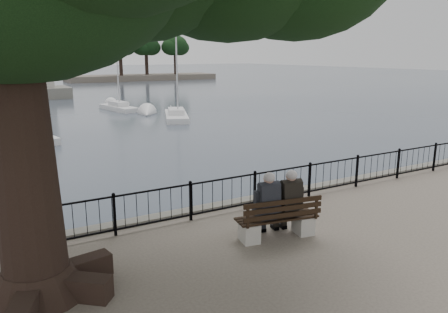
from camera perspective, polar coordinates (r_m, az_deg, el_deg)
harbor at (r=12.62m, az=-1.14°, el=-8.86°), size 260.00×260.00×1.20m
railing at (r=11.85m, az=-0.00°, el=-4.91°), size 22.06×0.06×1.00m
bench at (r=10.46m, az=7.05°, el=-8.67°), size 2.04×0.92×1.04m
person_left at (r=10.30m, az=5.45°, el=-6.63°), size 0.55×0.87×1.65m
person_right at (r=10.55m, az=8.27°, el=-6.24°), size 0.55×0.87×1.65m
lion_monument at (r=57.80m, az=-22.46°, el=9.10°), size 5.52×5.52×8.27m
sailboat_b at (r=29.91m, az=-24.00°, el=2.73°), size 2.74×6.10×13.65m
sailboat_d at (r=36.45m, az=-6.25°, el=5.38°), size 3.81×6.37×10.63m
sailboat_f at (r=43.69m, az=-24.41°, el=5.59°), size 1.63×5.00×9.80m
sailboat_g at (r=43.15m, az=-13.60°, el=6.32°), size 2.44×5.68×10.49m
far_shore at (r=92.16m, az=-10.25°, el=12.28°), size 30.00×8.60×9.18m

